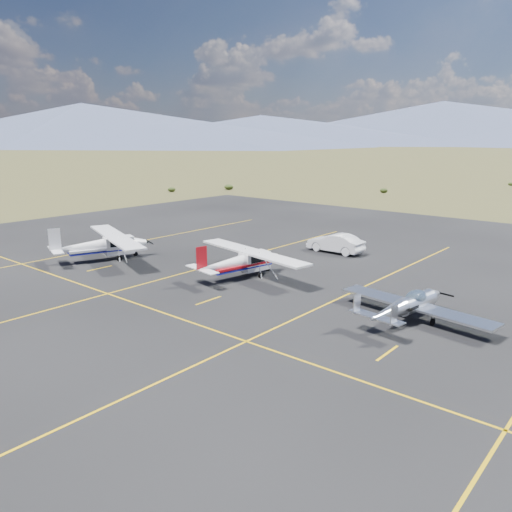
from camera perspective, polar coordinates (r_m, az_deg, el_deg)
ground at (r=26.65m, az=10.80°, el=-6.79°), size 1600.00×1600.00×0.00m
apron at (r=30.46m, az=-0.74°, el=-3.94°), size 72.00×72.00×0.02m
aircraft_low_wing at (r=26.35m, az=17.07°, el=-5.38°), size 6.11×8.46×1.83m
aircraft_cessna at (r=32.89m, az=-1.74°, el=-0.59°), size 6.18×10.01×2.52m
aircraft_plain at (r=39.25m, az=-17.20°, el=1.25°), size 7.48×10.52×2.71m
sedan at (r=40.61m, az=9.08°, el=1.47°), size 1.64×4.65×1.53m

